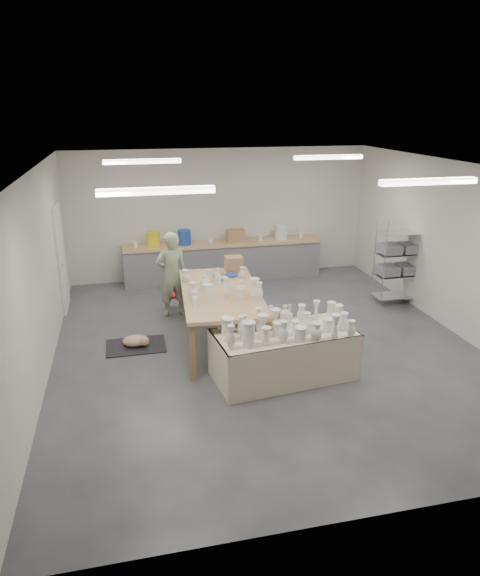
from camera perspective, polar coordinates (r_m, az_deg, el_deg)
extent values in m
plane|color=#424449|center=(8.89, 2.77, -6.40)|extent=(8.00, 8.00, 0.00)
cube|color=white|center=(8.04, 3.13, 13.12)|extent=(7.00, 8.00, 0.02)
cube|color=silver|center=(12.13, -2.22, 8.21)|extent=(7.00, 0.02, 3.00)
cube|color=silver|center=(4.91, 15.84, -10.40)|extent=(7.00, 0.02, 3.00)
cube|color=silver|center=(8.15, -21.48, 1.13)|extent=(0.02, 8.00, 3.00)
cube|color=silver|center=(9.86, 22.98, 3.98)|extent=(0.02, 8.00, 3.00)
cube|color=white|center=(10.75, -19.24, 3.15)|extent=(0.05, 0.90, 2.10)
cube|color=white|center=(6.27, -9.28, 10.60)|extent=(1.40, 0.12, 0.08)
cube|color=white|center=(7.42, 20.21, 11.05)|extent=(1.40, 0.12, 0.08)
cube|color=white|center=(9.74, -10.80, 13.65)|extent=(1.40, 0.12, 0.08)
cube|color=white|center=(10.52, 9.80, 14.13)|extent=(1.40, 0.12, 0.08)
cube|color=tan|center=(11.96, -1.89, 4.95)|extent=(4.60, 0.60, 0.06)
cube|color=slate|center=(12.08, -1.87, 2.89)|extent=(4.60, 0.55, 0.84)
cylinder|color=yellow|center=(11.72, -9.63, 5.39)|extent=(0.30, 0.30, 0.34)
cylinder|color=#1E46A4|center=(11.78, -6.22, 5.62)|extent=(0.30, 0.30, 0.34)
cylinder|color=white|center=(12.25, 4.58, 6.22)|extent=(0.30, 0.30, 0.34)
cube|color=#A0784D|center=(11.98, -0.48, 5.83)|extent=(0.40, 0.30, 0.28)
cylinder|color=white|center=(11.74, -11.55, 4.78)|extent=(0.10, 0.10, 0.14)
cylinder|color=white|center=(11.89, -3.32, 5.33)|extent=(0.10, 0.10, 0.14)
cylinder|color=white|center=(12.13, 2.30, 5.65)|extent=(0.10, 0.10, 0.14)
cylinder|color=white|center=(12.43, 6.78, 5.86)|extent=(0.10, 0.10, 0.14)
cylinder|color=silver|center=(10.60, 15.76, 2.44)|extent=(0.02, 0.02, 1.80)
cylinder|color=silver|center=(11.02, 19.61, 2.68)|extent=(0.02, 0.02, 1.80)
cylinder|color=silver|center=(10.97, 14.69, 3.11)|extent=(0.02, 0.02, 1.80)
cylinder|color=silver|center=(11.37, 18.46, 3.32)|extent=(0.02, 0.02, 1.80)
cube|color=silver|center=(11.21, 16.78, -0.78)|extent=(0.88, 0.48, 0.02)
cube|color=silver|center=(11.07, 17.00, 1.41)|extent=(0.88, 0.48, 0.02)
cube|color=silver|center=(10.94, 17.23, 3.65)|extent=(0.88, 0.48, 0.02)
cube|color=silver|center=(10.83, 17.47, 5.93)|extent=(0.88, 0.48, 0.02)
cube|color=slate|center=(10.93, 16.06, 1.93)|extent=(0.38, 0.42, 0.18)
cube|color=slate|center=(11.14, 18.05, 2.07)|extent=(0.38, 0.42, 0.18)
cube|color=slate|center=(10.80, 16.28, 4.21)|extent=(0.38, 0.42, 0.18)
cube|color=slate|center=(11.02, 18.29, 4.30)|extent=(0.38, 0.42, 0.18)
cube|color=olive|center=(7.82, 4.89, -7.68)|extent=(1.94, 1.05, 0.63)
cube|color=beige|center=(7.65, 4.98, -5.00)|extent=(2.20, 1.23, 0.03)
cube|color=beige|center=(7.40, 6.03, -8.99)|extent=(2.09, 0.27, 0.73)
cube|color=beige|center=(8.21, 3.90, -5.89)|extent=(2.09, 0.27, 0.73)
cube|color=tan|center=(8.63, -2.15, -0.50)|extent=(1.46, 2.64, 0.06)
cube|color=olive|center=(7.64, -4.61, -7.26)|extent=(0.08, 0.08, 0.90)
cube|color=olive|center=(7.86, 3.67, -6.43)|extent=(0.08, 0.08, 0.90)
cube|color=olive|center=(9.84, -6.70, -1.01)|extent=(0.08, 0.08, 0.90)
cube|color=olive|center=(10.02, -0.22, -0.51)|extent=(0.08, 0.08, 0.90)
ellipsoid|color=silver|center=(9.17, -2.24, 1.25)|extent=(0.26, 0.26, 0.12)
cylinder|color=#1E46A4|center=(9.36, -1.03, 1.44)|extent=(0.26, 0.26, 0.03)
cylinder|color=white|center=(9.38, -3.43, 1.72)|extent=(0.11, 0.11, 0.12)
cube|color=#A0784D|center=(9.61, -0.69, 2.70)|extent=(0.32, 0.26, 0.28)
cube|color=black|center=(9.02, -11.49, -6.32)|extent=(1.00, 0.70, 0.02)
ellipsoid|color=white|center=(8.98, -11.53, -5.73)|extent=(0.50, 0.40, 0.18)
sphere|color=white|center=(8.88, -10.56, -5.83)|extent=(0.16, 0.16, 0.16)
imported|color=#9AAD86|center=(9.95, -7.60, 1.52)|extent=(0.67, 0.49, 1.67)
cylinder|color=#AD181F|center=(10.37, -7.62, -0.77)|extent=(0.45, 0.45, 0.04)
cylinder|color=silver|center=(10.40, -6.79, -1.63)|extent=(0.02, 0.02, 0.30)
cylinder|color=silver|center=(10.56, -7.82, -1.34)|extent=(0.02, 0.02, 0.30)
cylinder|color=silver|center=(10.33, -8.13, -1.84)|extent=(0.02, 0.02, 0.30)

